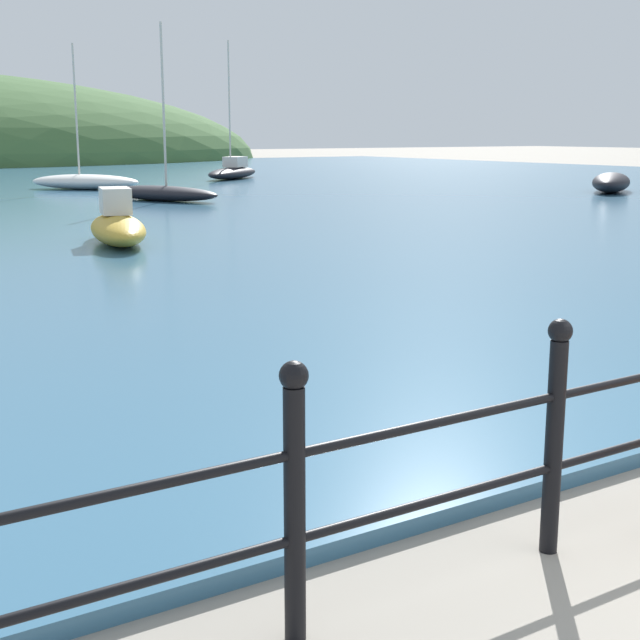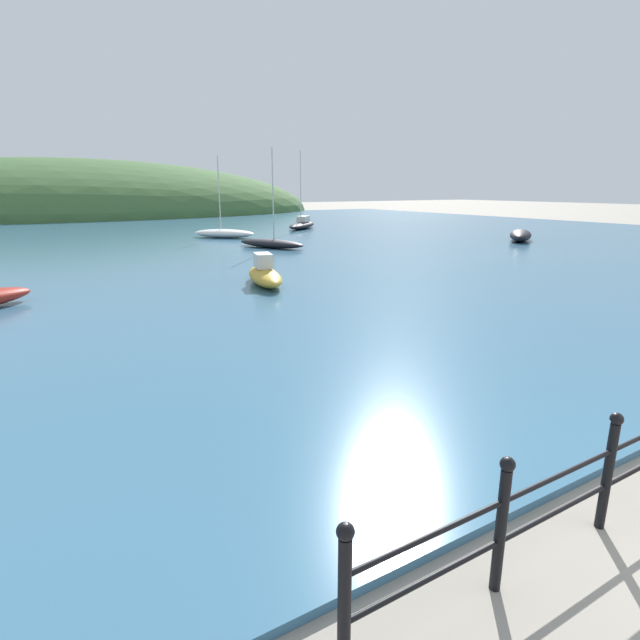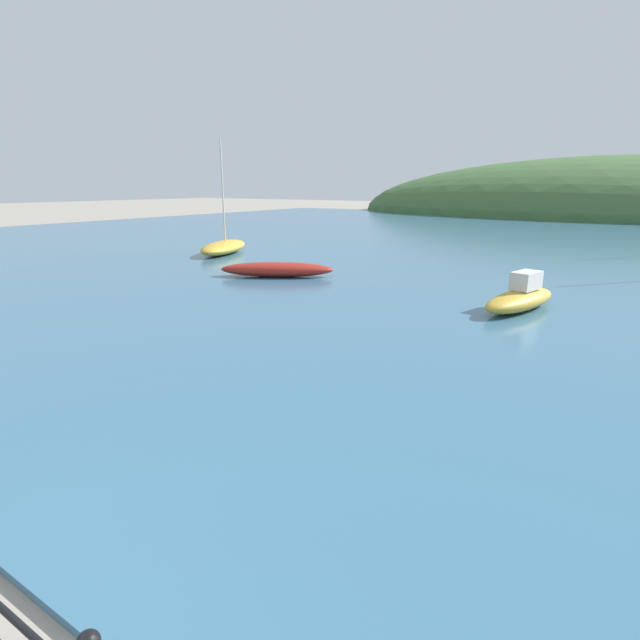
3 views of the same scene
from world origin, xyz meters
TOP-DOWN VIEW (x-y plane):
  - water at (0.00, 32.00)m, footprint 80.00×60.00m
  - far_hillside at (0.00, 67.89)m, footprint 62.40×34.32m
  - boat_far_right at (5.58, 23.55)m, footprint 2.80×4.30m
  - boat_nearest_quay at (0.85, 14.19)m, footprint 1.68×3.28m
  - boat_red_dinghy at (13.18, 33.80)m, footprint 4.38×4.19m
  - boat_white_sailboat at (5.39, 30.06)m, footprint 3.87×3.92m
  - boat_green_fishing at (20.02, 19.03)m, footprint 3.97×3.41m

SIDE VIEW (x-z plane):
  - far_hillside at x=0.00m, z-range -6.59..6.59m
  - water at x=0.00m, z-range 0.00..0.10m
  - boat_far_right at x=5.58m, z-range -2.19..2.88m
  - boat_white_sailboat at x=5.39m, z-range -2.12..2.89m
  - boat_nearest_quay at x=0.85m, z-range -0.08..0.93m
  - boat_green_fishing at x=20.02m, z-range 0.10..0.76m
  - boat_red_dinghy at x=13.18m, z-range -2.46..3.32m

